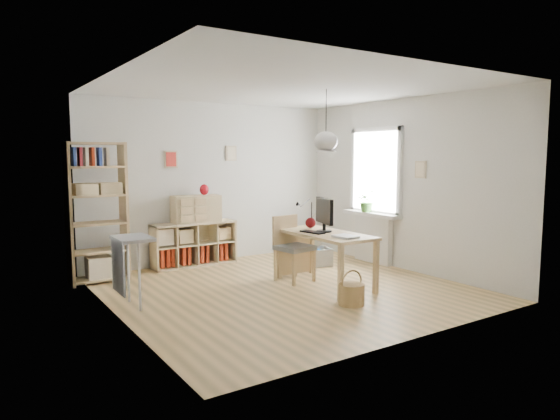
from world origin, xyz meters
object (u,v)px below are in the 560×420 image
desk (325,239)px  cube_shelf (192,247)px  storage_chest (313,253)px  monitor (324,213)px  drawer_chest (196,209)px  tall_bookshelf (96,207)px  chair (292,244)px

desk → cube_shelf: (-1.02, 2.23, -0.36)m
cube_shelf → storage_chest: 2.01m
storage_chest → monitor: 1.52m
monitor → drawer_chest: (-0.99, 2.13, -0.08)m
tall_bookshelf → storage_chest: 3.47m
chair → storage_chest: chair is taller
tall_bookshelf → storage_chest: bearing=-13.5°
desk → tall_bookshelf: tall_bookshelf is taller
chair → cube_shelf: bearing=106.8°
tall_bookshelf → desk: bearing=-37.0°
monitor → drawer_chest: 2.35m
storage_chest → tall_bookshelf: bearing=-176.0°
chair → monitor: (0.25, -0.43, 0.48)m
tall_bookshelf → chair: (2.37, -1.46, -0.55)m
storage_chest → drawer_chest: bearing=165.5°
desk → drawer_chest: (-0.96, 2.19, 0.28)m
cube_shelf → tall_bookshelf: 1.77m
tall_bookshelf → chair: 2.83m
desk → cube_shelf: desk is taller
cube_shelf → tall_bookshelf: bearing=-169.8°
desk → monitor: size_ratio=2.81×
desk → tall_bookshelf: size_ratio=0.75×
storage_chest → drawer_chest: 2.07m
desk → chair: chair is taller
desk → monitor: bearing=61.2°
chair → desk: bearing=-73.7°
drawer_chest → chair: bearing=-62.8°
tall_bookshelf → monitor: (2.62, -1.89, -0.07)m
cube_shelf → storage_chest: bearing=-32.1°
tall_bookshelf → drawer_chest: (1.63, 0.24, -0.15)m
cube_shelf → monitor: bearing=-64.1°
chair → monitor: size_ratio=1.77×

